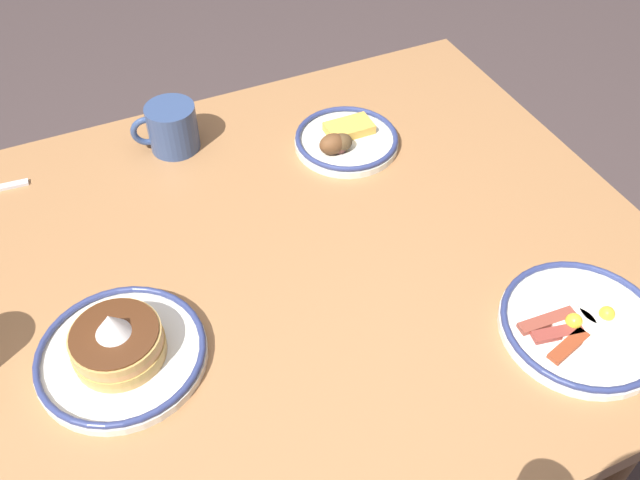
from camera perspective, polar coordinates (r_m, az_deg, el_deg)
ground_plane at (r=1.77m, az=-1.94°, el=-18.58°), size 6.00×6.00×0.00m
dining_table at (r=1.21m, az=-2.71°, el=-4.89°), size 1.23×1.00×0.76m
plate_near_main at (r=1.34m, az=2.06°, el=8.18°), size 0.20×0.20×0.05m
plate_center_pancakes at (r=1.03m, az=-16.10°, el=-8.64°), size 0.24×0.24×0.10m
plate_far_companion at (r=1.11m, az=20.65°, el=-6.55°), size 0.24×0.24×0.04m
coffee_mug at (r=1.35m, az=-12.11°, el=9.04°), size 0.13×0.09×0.09m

